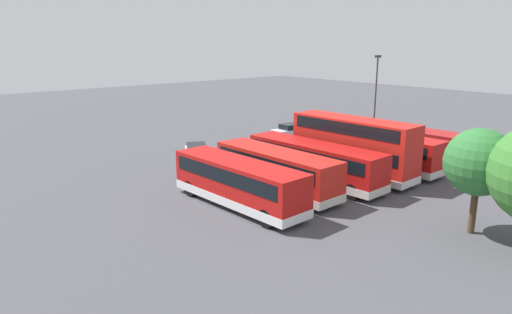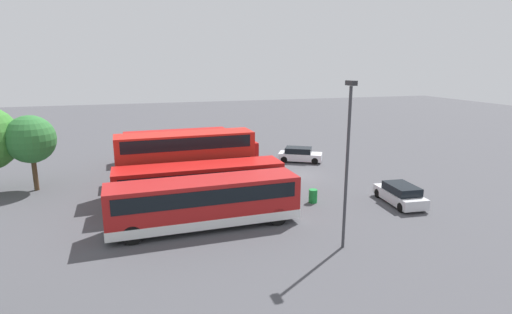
{
  "view_description": "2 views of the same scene",
  "coord_description": "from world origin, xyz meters",
  "views": [
    {
      "loc": [
        26.51,
        31.06,
        10.3
      ],
      "look_at": [
        2.73,
        3.26,
        1.04
      ],
      "focal_mm": 32.49,
      "sensor_mm": 36.0,
      "label": 1
    },
    {
      "loc": [
        -31.67,
        13.21,
        9.7
      ],
      "look_at": [
        0.0,
        3.56,
        1.94
      ],
      "focal_mm": 28.46,
      "sensor_mm": 36.0,
      "label": 2
    }
  ],
  "objects": [
    {
      "name": "lamp_post_tall",
      "position": [
        -13.77,
        2.87,
        5.11
      ],
      "size": [
        0.7,
        0.3,
        8.83
      ],
      "color": "#38383D",
      "rests_on": "ground"
    },
    {
      "name": "bus_single_deck_near_end",
      "position": [
        -8.9,
        9.46,
        1.62
      ],
      "size": [
        2.91,
        11.45,
        2.95
      ],
      "color": "#A51919",
      "rests_on": "ground"
    },
    {
      "name": "waste_bin_yellow",
      "position": [
        -6.77,
        1.41,
        0.47
      ],
      "size": [
        0.6,
        0.6,
        0.95
      ],
      "primitive_type": "cylinder",
      "color": "#197F33",
      "rests_on": "ground"
    },
    {
      "name": "bus_double_decker_third",
      "position": [
        -1.64,
        9.59,
        2.45
      ],
      "size": [
        2.89,
        10.31,
        4.55
      ],
      "color": "red",
      "rests_on": "ground"
    },
    {
      "name": "bus_single_deck_fourth",
      "position": [
        1.81,
        8.78,
        1.62
      ],
      "size": [
        2.99,
        11.48,
        2.95
      ],
      "color": "#B71411",
      "rests_on": "ground"
    },
    {
      "name": "tree_leftmost",
      "position": [
        2.12,
        20.74,
        4.01
      ],
      "size": [
        3.63,
        3.63,
        5.84
      ],
      "color": "#4C3823",
      "rests_on": "ground"
    },
    {
      "name": "car_hatchback_silver",
      "position": [
        -8.8,
        -4.3,
        0.7
      ],
      "size": [
        4.42,
        2.14,
        1.43
      ],
      "color": "silver",
      "rests_on": "ground"
    },
    {
      "name": "car_small_green",
      "position": [
        4.75,
        -2.45,
        0.7
      ],
      "size": [
        3.64,
        4.56,
        1.43
      ],
      "color": "silver",
      "rests_on": "ground"
    },
    {
      "name": "ground_plane",
      "position": [
        0.0,
        0.0,
        0.0
      ],
      "size": [
        140.0,
        140.0,
        0.0
      ],
      "primitive_type": "plane",
      "color": "#47474C"
    },
    {
      "name": "bus_single_deck_fifth",
      "position": [
        5.49,
        8.63,
        1.62
      ],
      "size": [
        2.74,
        10.23,
        2.95
      ],
      "color": "red",
      "rests_on": "ground"
    },
    {
      "name": "bus_single_deck_sixth",
      "position": [
        9.22,
        9.13,
        1.62
      ],
      "size": [
        2.96,
        10.38,
        2.95
      ],
      "color": "#B71411",
      "rests_on": "ground"
    },
    {
      "name": "bus_single_deck_second",
      "position": [
        -5.26,
        9.14,
        1.62
      ],
      "size": [
        2.69,
        11.42,
        2.95
      ],
      "color": "#B71411",
      "rests_on": "ground"
    }
  ]
}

